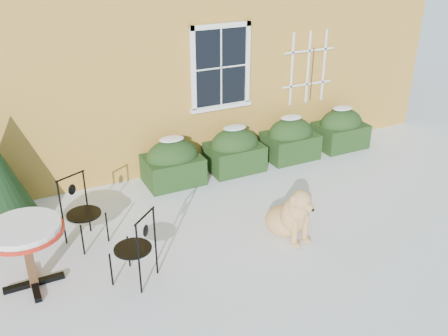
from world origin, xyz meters
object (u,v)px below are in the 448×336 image
bistro_table (25,236)px  patio_chair_far (82,211)px  patio_chair_near (136,247)px  dog (291,216)px

bistro_table → patio_chair_far: patio_chair_far is taller
patio_chair_near → dog: patio_chair_near is taller
patio_chair_far → patio_chair_near: bearing=-94.8°
patio_chair_near → bistro_table: bearing=-63.8°
patio_chair_far → bistro_table: bearing=-162.8°
bistro_table → dog: 3.80m
dog → patio_chair_far: bearing=147.5°
dog → bistro_table: bearing=163.4°
patio_chair_near → dog: 2.44m
patio_chair_near → patio_chair_far: (-0.44, 1.26, 0.00)m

